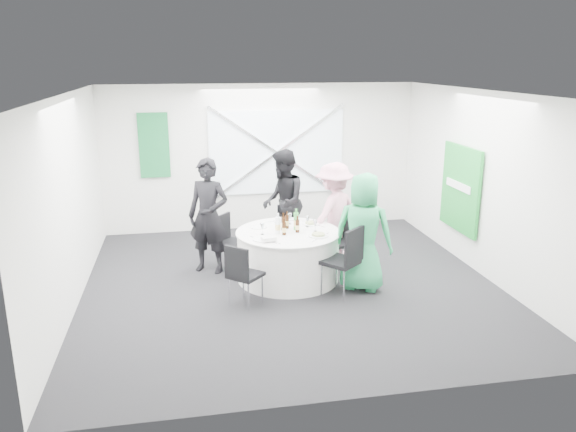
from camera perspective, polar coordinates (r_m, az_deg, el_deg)
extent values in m
plane|color=black|center=(8.44, 0.25, -6.91)|extent=(6.00, 6.00, 0.00)
plane|color=silver|center=(7.80, 0.28, 12.43)|extent=(6.00, 6.00, 0.00)
plane|color=silver|center=(10.91, -2.75, 5.95)|extent=(6.00, 0.00, 6.00)
plane|color=silver|center=(5.22, 6.58, -5.14)|extent=(6.00, 0.00, 6.00)
plane|color=silver|center=(8.01, -21.31, 1.29)|extent=(0.00, 6.00, 6.00)
plane|color=silver|center=(9.06, 19.27, 3.06)|extent=(0.00, 6.00, 6.00)
cube|color=silver|center=(10.90, -1.16, 6.49)|extent=(2.60, 0.03, 1.60)
cube|color=silver|center=(10.86, -1.12, 6.46)|extent=(2.63, 0.05, 1.84)
cube|color=silver|center=(10.86, -1.12, 6.46)|extent=(2.63, 0.05, 1.84)
cube|color=#136335|center=(10.72, -13.46, 6.99)|extent=(0.55, 0.04, 1.20)
cube|color=#1A8F2F|center=(9.58, 17.10, 2.68)|extent=(0.05, 1.20, 1.40)
cylinder|color=silver|center=(8.49, 0.00, -4.10)|extent=(1.52, 1.52, 0.74)
cylinder|color=silver|center=(8.37, 0.00, -1.65)|extent=(1.56, 1.56, 0.02)
cube|color=black|center=(9.53, -0.01, -1.63)|extent=(0.44, 0.44, 0.05)
cube|color=black|center=(9.64, -0.01, -0.03)|extent=(0.36, 0.10, 0.41)
cylinder|color=silver|center=(9.74, 0.89, -2.55)|extent=(0.02, 0.02, 0.39)
cylinder|color=silver|center=(9.74, -0.92, -2.55)|extent=(0.02, 0.02, 0.39)
cylinder|color=silver|center=(9.45, 0.92, -3.14)|extent=(0.02, 0.02, 0.39)
cylinder|color=silver|center=(9.45, -0.94, -3.14)|extent=(0.02, 0.02, 0.39)
cube|color=black|center=(8.95, -5.58, -2.75)|extent=(0.56, 0.56, 0.05)
cube|color=black|center=(8.98, -6.63, -1.14)|extent=(0.27, 0.32, 0.42)
cylinder|color=silver|center=(9.23, -5.83, -3.62)|extent=(0.02, 0.02, 0.41)
cylinder|color=silver|center=(8.98, -6.96, -4.22)|extent=(0.02, 0.02, 0.41)
cylinder|color=silver|center=(9.07, -4.14, -3.95)|extent=(0.02, 0.02, 0.41)
cylinder|color=silver|center=(8.81, -5.24, -4.56)|extent=(0.02, 0.02, 0.41)
cube|color=black|center=(8.99, 5.35, -2.77)|extent=(0.49, 0.49, 0.05)
cube|color=black|center=(9.03, 6.30, -1.23)|extent=(0.16, 0.35, 0.41)
cylinder|color=silver|center=(9.04, 6.67, -4.14)|extent=(0.02, 0.02, 0.39)
cylinder|color=silver|center=(9.27, 5.52, -3.60)|extent=(0.02, 0.02, 0.39)
cylinder|color=silver|center=(8.86, 5.10, -4.50)|extent=(0.02, 0.02, 0.39)
cylinder|color=silver|center=(9.10, 3.96, -3.94)|extent=(0.02, 0.02, 0.39)
cube|color=black|center=(7.94, 5.33, -4.63)|extent=(0.65, 0.65, 0.06)
cube|color=black|center=(7.74, 6.75, -3.06)|extent=(0.36, 0.32, 0.50)
cylinder|color=silver|center=(7.79, 5.68, -7.09)|extent=(0.02, 0.02, 0.47)
cylinder|color=silver|center=(8.09, 7.13, -6.26)|extent=(0.02, 0.02, 0.47)
cylinder|color=silver|center=(7.98, 3.40, -6.47)|extent=(0.02, 0.02, 0.47)
cylinder|color=silver|center=(8.27, 4.90, -5.68)|extent=(0.02, 0.02, 0.47)
cube|color=black|center=(7.64, -4.34, -6.01)|extent=(0.56, 0.56, 0.05)
cube|color=black|center=(7.41, -5.25, -4.75)|extent=(0.30, 0.29, 0.43)
cylinder|color=silver|center=(7.70, -6.00, -7.67)|extent=(0.02, 0.02, 0.41)
cylinder|color=silver|center=(7.52, -4.04, -8.22)|extent=(0.02, 0.02, 0.41)
cylinder|color=silver|center=(7.93, -4.56, -6.91)|extent=(0.02, 0.02, 0.41)
cylinder|color=silver|center=(7.76, -2.62, -7.41)|extent=(0.02, 0.02, 0.41)
imported|color=black|center=(8.76, -8.08, 0.01)|extent=(0.78, 0.68, 1.80)
imported|color=black|center=(9.50, -0.50, 1.39)|extent=(0.58, 0.92, 1.79)
imported|color=pink|center=(9.10, 4.67, 0.27)|extent=(1.17, 1.02, 1.66)
imported|color=#2BA060|center=(8.07, 7.65, -1.65)|extent=(1.00, 0.89, 1.72)
cylinder|color=white|center=(8.86, -0.63, -0.53)|extent=(0.27, 0.27, 0.01)
cylinder|color=white|center=(8.57, -3.01, -1.12)|extent=(0.25, 0.25, 0.01)
cylinder|color=white|center=(8.73, 2.32, -0.79)|extent=(0.26, 0.26, 0.01)
cylinder|color=#839B53|center=(8.73, 2.32, -0.67)|extent=(0.17, 0.17, 0.02)
cylinder|color=white|center=(8.16, 3.10, -2.00)|extent=(0.29, 0.29, 0.01)
cylinder|color=#839B53|center=(8.15, 3.10, -1.87)|extent=(0.19, 0.19, 0.02)
cylinder|color=white|center=(8.00, -2.64, -2.37)|extent=(0.28, 0.28, 0.01)
cube|color=silver|center=(7.90, -1.97, -2.32)|extent=(0.22, 0.17, 0.05)
cylinder|color=#391B0A|center=(8.40, -0.48, -0.76)|extent=(0.06, 0.06, 0.21)
cylinder|color=#391B0A|center=(8.36, -0.49, 0.13)|extent=(0.02, 0.02, 0.06)
cylinder|color=#E0C576|center=(8.40, -0.48, -0.90)|extent=(0.06, 0.06, 0.07)
cylinder|color=#391B0A|center=(8.49, -0.10, -0.59)|extent=(0.06, 0.06, 0.21)
cylinder|color=#391B0A|center=(8.45, -0.10, 0.28)|extent=(0.02, 0.02, 0.06)
cylinder|color=#E0C576|center=(8.50, -0.10, -0.72)|extent=(0.06, 0.06, 0.07)
cylinder|color=#391B0A|center=(8.30, 0.96, -1.03)|extent=(0.06, 0.06, 0.19)
cylinder|color=#391B0A|center=(8.27, 0.97, -0.19)|extent=(0.02, 0.02, 0.06)
cylinder|color=#E0C576|center=(8.31, 0.96, -1.15)|extent=(0.06, 0.06, 0.07)
cylinder|color=#391B0A|center=(8.18, -0.40, -1.29)|extent=(0.06, 0.06, 0.19)
cylinder|color=#391B0A|center=(8.15, -0.40, -0.46)|extent=(0.02, 0.02, 0.06)
cylinder|color=#E0C576|center=(8.19, -0.40, -1.42)|extent=(0.06, 0.06, 0.07)
cylinder|color=green|center=(8.41, 0.83, -0.54)|extent=(0.08, 0.08, 0.26)
cylinder|color=green|center=(8.37, 0.84, 0.52)|extent=(0.03, 0.03, 0.06)
cylinder|color=#E0C576|center=(8.42, 0.83, -0.72)|extent=(0.08, 0.08, 0.09)
cylinder|color=white|center=(8.24, -1.04, -0.96)|extent=(0.08, 0.08, 0.25)
cylinder|color=white|center=(8.20, -1.04, 0.07)|extent=(0.03, 0.03, 0.06)
cylinder|color=#E0C576|center=(8.25, -1.04, -1.12)|extent=(0.08, 0.08, 0.09)
cylinder|color=white|center=(8.60, 1.98, -1.09)|extent=(0.06, 0.06, 0.00)
cylinder|color=white|center=(8.59, 1.98, -0.75)|extent=(0.01, 0.01, 0.10)
cone|color=white|center=(8.57, 1.99, -0.27)|extent=(0.07, 0.07, 0.08)
cylinder|color=white|center=(8.74, 0.19, -0.80)|extent=(0.06, 0.06, 0.00)
cylinder|color=white|center=(8.73, 0.19, -0.47)|extent=(0.01, 0.01, 0.10)
cone|color=white|center=(8.71, 0.19, 0.01)|extent=(0.07, 0.07, 0.08)
cylinder|color=white|center=(8.24, -2.62, -1.86)|extent=(0.06, 0.06, 0.00)
cylinder|color=white|center=(8.22, -2.62, -1.52)|extent=(0.01, 0.01, 0.10)
cone|color=white|center=(8.20, -2.63, -1.01)|extent=(0.07, 0.07, 0.08)
cylinder|color=white|center=(8.39, 2.77, -1.53)|extent=(0.06, 0.06, 0.00)
cylinder|color=white|center=(8.38, 2.77, -1.19)|extent=(0.01, 0.01, 0.10)
cone|color=white|center=(8.36, 2.78, -0.69)|extent=(0.07, 0.07, 0.08)
cube|color=silver|center=(8.91, 0.63, -0.48)|extent=(0.15, 0.02, 0.01)
cube|color=silver|center=(8.86, -1.74, -0.58)|extent=(0.15, 0.02, 0.01)
cube|color=silver|center=(8.10, -3.50, -2.18)|extent=(0.10, 0.13, 0.01)
cube|color=silver|center=(7.84, -1.22, -2.76)|extent=(0.12, 0.12, 0.01)
cube|color=silver|center=(8.63, 3.41, -1.05)|extent=(0.09, 0.13, 0.01)
cube|color=silver|center=(8.85, 1.85, -0.60)|extent=(0.09, 0.13, 0.01)
cube|color=silver|center=(7.96, 2.69, -2.50)|extent=(0.11, 0.12, 0.01)
cube|color=silver|center=(8.25, 3.88, -1.86)|extent=(0.11, 0.12, 0.01)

